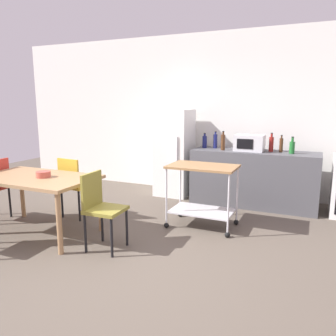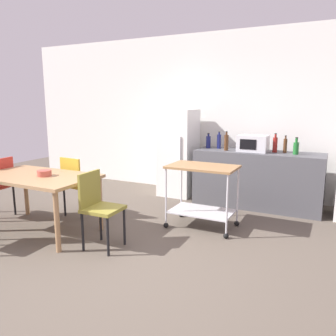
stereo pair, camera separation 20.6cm
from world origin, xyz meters
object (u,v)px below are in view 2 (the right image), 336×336
at_px(chair_olive, 98,204).
at_px(kitchen_cart, 202,186).
at_px(bottle_wine, 208,142).
at_px(bottle_soda, 226,142).
at_px(microwave, 253,143).
at_px(bottle_hot_sauce, 285,145).
at_px(bottle_sparkling_water, 275,144).
at_px(bottle_vinegar, 296,148).
at_px(chair_mustard, 77,182).
at_px(dining_table, 38,181).
at_px(refrigerator, 178,153).
at_px(bottle_sesame_oil, 219,141).
at_px(fruit_bowl, 44,173).

xyz_separation_m(chair_olive, kitchen_cart, (0.84, 1.14, 0.05)).
height_order(bottle_wine, bottle_soda, bottle_soda).
xyz_separation_m(microwave, bottle_hot_sauce, (0.48, 0.07, -0.01)).
distance_m(kitchen_cart, bottle_hot_sauce, 1.65).
relative_size(bottle_sparkling_water, bottle_vinegar, 1.15).
bearing_deg(chair_mustard, bottle_sparkling_water, -140.08).
distance_m(dining_table, refrigerator, 2.61).
bearing_deg(bottle_vinegar, bottle_sparkling_water, 165.44).
bearing_deg(chair_olive, kitchen_cart, -38.39).
bearing_deg(chair_mustard, bottle_wine, -123.46).
bearing_deg(chair_mustard, kitchen_cart, -162.38).
xyz_separation_m(refrigerator, kitchen_cart, (0.99, -1.38, -0.20)).
distance_m(chair_olive, bottle_wine, 2.58).
xyz_separation_m(bottle_soda, microwave, (0.42, 0.08, -0.00)).
bearing_deg(refrigerator, bottle_vinegar, -3.74).
relative_size(chair_olive, bottle_sparkling_water, 2.98).
bearing_deg(chair_olive, bottle_vinegar, -39.83).
bearing_deg(dining_table, bottle_hot_sauce, 41.74).
distance_m(bottle_wine, bottle_sesame_oil, 0.18).
height_order(dining_table, refrigerator, refrigerator).
bearing_deg(dining_table, chair_mustard, 86.49).
height_order(chair_olive, fruit_bowl, chair_olive).
bearing_deg(bottle_soda, bottle_vinegar, 2.80).
bearing_deg(fruit_bowl, bottle_sesame_oil, 58.17).
bearing_deg(dining_table, bottle_soda, 51.43).
distance_m(bottle_wine, bottle_sparkling_water, 1.11).
bearing_deg(bottle_sparkling_water, bottle_vinegar, -14.56).
bearing_deg(bottle_hot_sauce, dining_table, -138.26).
bearing_deg(bottle_soda, bottle_sparkling_water, 10.25).
bearing_deg(dining_table, chair_olive, -3.58).
relative_size(microwave, bottle_hot_sauce, 1.70).
bearing_deg(dining_table, fruit_bowl, 4.84).
relative_size(chair_mustard, refrigerator, 0.57).
bearing_deg(chair_mustard, chair_olive, 148.02).
bearing_deg(dining_table, bottle_sesame_oil, 56.31).
height_order(refrigerator, fruit_bowl, refrigerator).
height_order(chair_olive, chair_mustard, same).
relative_size(dining_table, refrigerator, 0.97).
height_order(bottle_sesame_oil, bottle_vinegar, bottle_sesame_oil).
distance_m(bottle_sesame_oil, bottle_hot_sauce, 1.08).
bearing_deg(chair_mustard, bottle_hot_sauce, -141.46).
xyz_separation_m(refrigerator, bottle_sesame_oil, (0.76, -0.01, 0.25)).
bearing_deg(bottle_wine, bottle_sparkling_water, -0.82).
bearing_deg(chair_olive, bottle_hot_sauce, -36.19).
height_order(chair_olive, refrigerator, refrigerator).
bearing_deg(bottle_sesame_oil, fruit_bowl, -121.83).
height_order(chair_olive, bottle_sesame_oil, bottle_sesame_oil).
bearing_deg(refrigerator, bottle_wine, -3.21).
xyz_separation_m(bottle_soda, bottle_sparkling_water, (0.75, 0.14, -0.01)).
height_order(refrigerator, bottle_soda, refrigerator).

